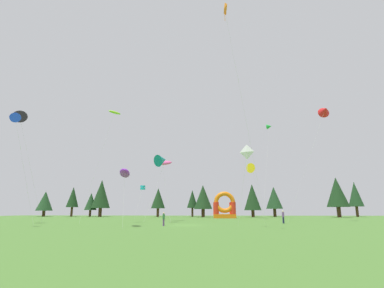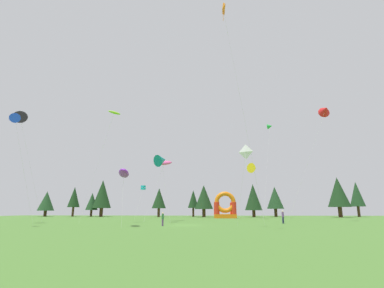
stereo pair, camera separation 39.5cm
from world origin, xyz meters
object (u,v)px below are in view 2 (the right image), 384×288
at_px(kite_teal_delta, 162,160).
at_px(kite_pink_parafoil, 164,163).
at_px(kite_green_delta, 270,126).
at_px(kite_blue_delta, 15,119).
at_px(kite_lime_parafoil, 114,113).
at_px(person_near_camera, 163,218).
at_px(kite_orange_diamond, 223,11).
at_px(kite_purple_parafoil, 124,173).
at_px(kite_yellow_delta, 253,168).
at_px(inflatable_blue_arch, 225,208).
at_px(kite_white_diamond, 245,153).
at_px(kite_black_delta, 20,120).
at_px(person_left_edge, 283,216).
at_px(kite_cyan_box, 143,188).
at_px(kite_red_delta, 325,110).

height_order(kite_teal_delta, kite_pink_parafoil, kite_pink_parafoil).
xyz_separation_m(kite_green_delta, kite_blue_delta, (-37.65, -35.44, -8.69)).
relative_size(kite_lime_parafoil, person_near_camera, 10.89).
bearing_deg(kite_pink_parafoil, kite_orange_diamond, -67.61).
bearing_deg(kite_blue_delta, kite_green_delta, 43.26).
xyz_separation_m(kite_orange_diamond, kite_purple_parafoil, (-11.90, 6.71, -16.62)).
xyz_separation_m(kite_green_delta, kite_lime_parafoil, (-29.42, -24.33, -4.29)).
xyz_separation_m(kite_yellow_delta, inflatable_blue_arch, (-6.13, 4.66, -8.53)).
distance_m(kite_orange_diamond, kite_lime_parafoil, 23.42).
distance_m(kite_white_diamond, person_near_camera, 12.43).
relative_size(kite_teal_delta, inflatable_blue_arch, 1.81).
xyz_separation_m(kite_orange_diamond, kite_yellow_delta, (8.07, 36.21, -12.12)).
relative_size(kite_pink_parafoil, inflatable_blue_arch, 1.83).
height_order(kite_green_delta, kite_black_delta, kite_green_delta).
bearing_deg(person_left_edge, inflatable_blue_arch, 75.90).
relative_size(kite_black_delta, kite_purple_parafoil, 2.36).
relative_size(kite_lime_parafoil, person_left_edge, 9.80).
distance_m(kite_orange_diamond, kite_yellow_delta, 39.03).
bearing_deg(kite_lime_parafoil, kite_teal_delta, 17.52).
height_order(kite_pink_parafoil, kite_yellow_delta, kite_yellow_delta).
xyz_separation_m(kite_blue_delta, kite_lime_parafoil, (8.24, 11.11, 4.39)).
relative_size(kite_yellow_delta, inflatable_blue_arch, 1.99).
bearing_deg(kite_white_diamond, kite_pink_parafoil, 124.81).
height_order(kite_cyan_box, inflatable_blue_arch, kite_cyan_box).
bearing_deg(kite_blue_delta, inflatable_blue_arch, 53.81).
height_order(kite_white_diamond, kite_yellow_delta, kite_yellow_delta).
height_order(kite_cyan_box, person_near_camera, kite_cyan_box).
relative_size(kite_purple_parafoil, kite_pink_parafoil, 0.64).
relative_size(kite_red_delta, kite_cyan_box, 2.90).
bearing_deg(kite_red_delta, person_left_edge, -144.86).
relative_size(kite_white_diamond, inflatable_blue_arch, 1.52).
height_order(kite_lime_parafoil, kite_white_diamond, kite_lime_parafoil).
bearing_deg(kite_orange_diamond, kite_pink_parafoil, 112.39).
xyz_separation_m(kite_red_delta, kite_yellow_delta, (-10.83, 13.87, -8.31)).
height_order(kite_green_delta, kite_cyan_box, kite_green_delta).
bearing_deg(kite_blue_delta, kite_cyan_box, 73.46).
bearing_deg(kite_teal_delta, person_left_edge, -8.79).
distance_m(kite_lime_parafoil, kite_cyan_box, 21.82).
bearing_deg(kite_white_diamond, kite_orange_diamond, -113.78).
bearing_deg(kite_red_delta, kite_blue_delta, -157.66).
bearing_deg(inflatable_blue_arch, person_left_edge, -75.50).
distance_m(kite_green_delta, kite_lime_parafoil, 38.41).
bearing_deg(person_left_edge, kite_lime_parafoil, 150.42).
height_order(kite_teal_delta, kite_red_delta, kite_red_delta).
relative_size(kite_cyan_box, person_near_camera, 4.36).
height_order(kite_white_diamond, person_near_camera, kite_white_diamond).
distance_m(kite_black_delta, kite_cyan_box, 27.47).
distance_m(kite_black_delta, kite_pink_parafoil, 23.35).
height_order(kite_purple_parafoil, inflatable_blue_arch, kite_purple_parafoil).
relative_size(kite_orange_diamond, person_left_edge, 13.32).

